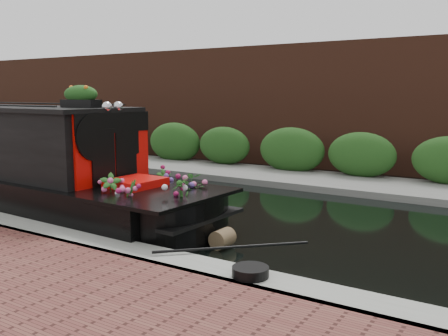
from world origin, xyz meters
The scene contains 7 objects.
ground centered at (0.00, 0.00, 0.00)m, with size 80.00×80.00×0.00m, color black.
near_bank_coping centered at (0.00, -3.30, 0.00)m, with size 40.00×0.60×0.50m, color gray.
far_bank_path centered at (0.00, 4.20, 0.00)m, with size 40.00×2.40×0.34m, color slate.
far_hedge centered at (0.00, 5.10, 0.00)m, with size 40.00×1.10×2.80m, color #214A18.
far_brick_wall centered at (0.00, 7.20, 0.00)m, with size 40.00×1.00×8.00m, color #4F281A.
rope_fender centered at (2.11, -1.90, 0.15)m, with size 0.30×0.30×0.36m, color brown.
coiled_mooring_rope centered at (3.43, -3.32, 0.31)m, with size 0.44×0.44×0.12m, color black.
Camera 1 is at (6.24, -8.24, 2.40)m, focal length 40.00 mm.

